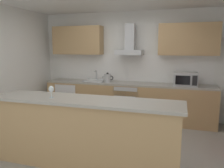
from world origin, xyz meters
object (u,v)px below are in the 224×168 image
(microwave, at_px, (186,79))
(kettle, at_px, (108,78))
(sink, at_px, (95,80))
(refrigerator, at_px, (71,98))
(oven, at_px, (128,101))
(range_hood, at_px, (130,45))
(wine_glass, at_px, (51,89))

(microwave, xyz_separation_m, kettle, (-1.80, -0.01, -0.04))
(sink, bearing_deg, microwave, -1.04)
(refrigerator, bearing_deg, microwave, -0.51)
(microwave, xyz_separation_m, sink, (-2.15, 0.04, -0.12))
(oven, xyz_separation_m, refrigerator, (-1.53, -0.00, -0.03))
(sink, height_order, range_hood, range_hood)
(refrigerator, xyz_separation_m, wine_glass, (0.93, -2.36, 0.71))
(sink, bearing_deg, refrigerator, -178.83)
(oven, distance_m, refrigerator, 1.53)
(oven, distance_m, sink, 0.98)
(sink, xyz_separation_m, kettle, (0.35, -0.04, 0.08))
(refrigerator, xyz_separation_m, microwave, (2.82, -0.03, 0.62))
(sink, relative_size, wine_glass, 2.81)
(range_hood, bearing_deg, sink, -172.11)
(sink, height_order, kettle, sink)
(sink, distance_m, wine_glass, 2.40)
(range_hood, bearing_deg, kettle, -162.07)
(kettle, bearing_deg, refrigerator, 178.27)
(kettle, bearing_deg, microwave, 0.19)
(range_hood, relative_size, wine_glass, 4.05)
(microwave, height_order, sink, microwave)
(oven, height_order, wine_glass, wine_glass)
(wine_glass, bearing_deg, range_hood, 76.45)
(oven, height_order, refrigerator, oven)
(refrigerator, height_order, microwave, microwave)
(sink, xyz_separation_m, wine_glass, (0.25, -2.38, 0.21))
(oven, relative_size, sink, 1.60)
(kettle, height_order, wine_glass, wine_glass)
(oven, bearing_deg, microwave, -1.24)
(refrigerator, distance_m, wine_glass, 2.64)
(oven, xyz_separation_m, microwave, (1.29, -0.03, 0.59))
(oven, distance_m, kettle, 0.74)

